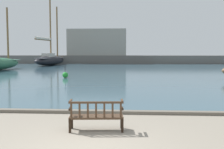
# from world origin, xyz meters

# --- Properties ---
(ground_plane) EXTENTS (160.00, 160.00, 0.00)m
(ground_plane) POSITION_xyz_m (0.00, 0.00, 0.00)
(ground_plane) COLOR gray
(harbor_water) EXTENTS (100.00, 80.00, 0.08)m
(harbor_water) POSITION_xyz_m (0.00, 44.00, 0.04)
(harbor_water) COLOR #385666
(harbor_water) RESTS_ON ground
(quay_edge_kerb) EXTENTS (40.00, 0.30, 0.12)m
(quay_edge_kerb) POSITION_xyz_m (0.00, 3.85, 0.06)
(quay_edge_kerb) COLOR #675F54
(quay_edge_kerb) RESTS_ON ground
(park_bench) EXTENTS (1.64, 0.65, 0.92)m
(park_bench) POSITION_xyz_m (0.10, 1.48, 0.47)
(park_bench) COLOR black
(park_bench) RESTS_ON ground
(sailboat_centre_channel) EXTENTS (3.91, 12.68, 14.38)m
(sailboat_centre_channel) POSITION_xyz_m (-12.29, 40.14, 1.18)
(sailboat_centre_channel) COLOR black
(sailboat_centre_channel) RESTS_ON harbor_water
(channel_buoy) EXTENTS (0.51, 0.51, 1.21)m
(channel_buoy) POSITION_xyz_m (-4.50, 17.41, 0.34)
(channel_buoy) COLOR green
(channel_buoy) RESTS_ON harbor_water
(far_breakwater) EXTENTS (52.46, 2.40, 6.70)m
(far_breakwater) POSITION_xyz_m (-1.82, 47.12, 2.01)
(far_breakwater) COLOR #66605B
(far_breakwater) RESTS_ON ground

